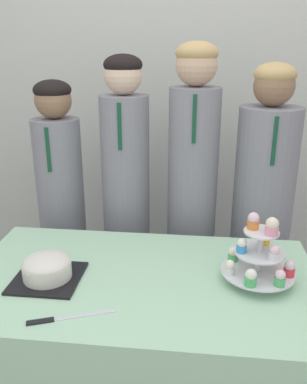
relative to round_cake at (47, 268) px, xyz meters
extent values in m
cube|color=silver|center=(0.35, 1.36, 0.56)|extent=(9.00, 0.06, 2.70)
cube|color=#A8DBB2|center=(0.35, 0.05, -0.42)|extent=(1.34, 0.76, 0.74)
cube|color=black|center=(0.00, 0.00, -0.04)|extent=(0.25, 0.25, 0.01)
cylinder|color=silver|center=(0.00, 0.00, -0.01)|extent=(0.18, 0.18, 0.06)
ellipsoid|color=silver|center=(0.00, 0.00, 0.02)|extent=(0.18, 0.18, 0.06)
cube|color=silver|center=(0.20, -0.20, -0.05)|extent=(0.19, 0.09, 0.00)
cube|color=black|center=(0.07, -0.25, -0.05)|extent=(0.09, 0.05, 0.01)
cylinder|color=silver|center=(0.78, 0.08, 0.05)|extent=(0.02, 0.02, 0.20)
cylinder|color=silver|center=(0.78, 0.08, -0.01)|extent=(0.27, 0.27, 0.01)
cylinder|color=silver|center=(0.78, 0.08, 0.07)|extent=(0.19, 0.19, 0.01)
cylinder|color=silver|center=(0.78, 0.08, 0.15)|extent=(0.13, 0.13, 0.01)
cylinder|color=orange|center=(0.85, 0.15, 0.01)|extent=(0.05, 0.05, 0.03)
sphere|color=silver|center=(0.85, 0.15, 0.04)|extent=(0.04, 0.04, 0.04)
cylinder|color=#4CB766|center=(0.76, 0.18, 0.01)|extent=(0.04, 0.04, 0.03)
sphere|color=beige|center=(0.76, 0.18, 0.03)|extent=(0.04, 0.04, 0.04)
cylinder|color=#4CB766|center=(0.70, 0.14, 0.01)|extent=(0.04, 0.04, 0.03)
sphere|color=#F4E5C6|center=(0.70, 0.14, 0.03)|extent=(0.04, 0.04, 0.04)
cylinder|color=white|center=(0.68, 0.04, 0.01)|extent=(0.04, 0.04, 0.03)
sphere|color=white|center=(0.68, 0.04, 0.03)|extent=(0.04, 0.04, 0.04)
cylinder|color=#4CB766|center=(0.74, -0.02, 0.01)|extent=(0.04, 0.04, 0.03)
sphere|color=white|center=(0.74, -0.02, 0.04)|extent=(0.04, 0.04, 0.04)
cylinder|color=#4CB766|center=(0.84, -0.01, 0.01)|extent=(0.04, 0.04, 0.03)
sphere|color=silver|center=(0.84, -0.01, 0.04)|extent=(0.04, 0.04, 0.04)
cylinder|color=#E5333D|center=(0.89, 0.06, 0.01)|extent=(0.04, 0.04, 0.03)
sphere|color=silver|center=(0.89, 0.06, 0.04)|extent=(0.04, 0.04, 0.04)
cylinder|color=yellow|center=(0.81, 0.14, 0.09)|extent=(0.04, 0.04, 0.03)
sphere|color=white|center=(0.81, 0.14, 0.11)|extent=(0.04, 0.04, 0.04)
cylinder|color=#3893DB|center=(0.71, 0.06, 0.09)|extent=(0.04, 0.04, 0.03)
sphere|color=white|center=(0.71, 0.06, 0.11)|extent=(0.04, 0.04, 0.04)
cylinder|color=white|center=(0.82, 0.02, 0.09)|extent=(0.04, 0.04, 0.03)
sphere|color=silver|center=(0.82, 0.02, 0.11)|extent=(0.04, 0.04, 0.04)
cylinder|color=orange|center=(0.75, 0.10, 0.17)|extent=(0.04, 0.04, 0.03)
sphere|color=silver|center=(0.75, 0.10, 0.20)|extent=(0.04, 0.04, 0.04)
cylinder|color=pink|center=(0.81, 0.05, 0.17)|extent=(0.05, 0.05, 0.03)
sphere|color=#F4E5C6|center=(0.81, 0.05, 0.20)|extent=(0.05, 0.05, 0.05)
cylinder|color=gray|center=(-0.18, 0.69, -0.18)|extent=(0.25, 0.25, 1.23)
sphere|color=#8E6B4C|center=(-0.18, 0.69, 0.53)|extent=(0.18, 0.18, 0.18)
ellipsoid|color=black|center=(-0.18, 0.69, 0.58)|extent=(0.19, 0.19, 0.10)
cube|color=#14472D|center=(-0.18, 0.57, 0.31)|extent=(0.02, 0.01, 0.22)
cylinder|color=gray|center=(0.18, 0.69, -0.12)|extent=(0.25, 0.25, 1.35)
sphere|color=beige|center=(0.18, 0.69, 0.65)|extent=(0.18, 0.18, 0.18)
ellipsoid|color=black|center=(0.18, 0.69, 0.70)|extent=(0.18, 0.18, 0.10)
cube|color=#14472D|center=(0.18, 0.57, 0.43)|extent=(0.02, 0.01, 0.22)
cylinder|color=gray|center=(0.52, 0.69, -0.10)|extent=(0.25, 0.25, 1.39)
sphere|color=#D6AD89|center=(0.52, 0.69, 0.70)|extent=(0.19, 0.19, 0.19)
ellipsoid|color=tan|center=(0.52, 0.69, 0.75)|extent=(0.20, 0.20, 0.11)
cube|color=#14472D|center=(0.52, 0.56, 0.47)|extent=(0.02, 0.01, 0.22)
cylinder|color=gray|center=(0.88, 0.69, -0.14)|extent=(0.30, 0.30, 1.30)
sphere|color=#8E6B4C|center=(0.88, 0.69, 0.61)|extent=(0.19, 0.19, 0.19)
ellipsoid|color=tan|center=(0.88, 0.69, 0.66)|extent=(0.19, 0.19, 0.10)
cube|color=#14472D|center=(0.88, 0.54, 0.38)|extent=(0.02, 0.01, 0.22)
camera|label=1|loc=(0.54, -1.27, 0.78)|focal=38.00mm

